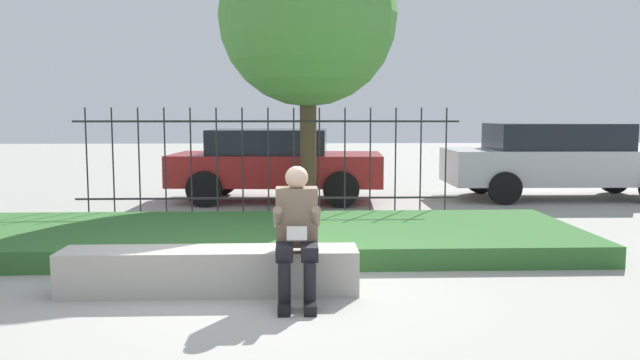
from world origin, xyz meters
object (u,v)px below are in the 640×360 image
Objects in this scene: stone_bench at (210,273)px; car_parked_right at (562,159)px; car_parked_center at (275,163)px; tree_behind_fence at (308,17)px; person_seated_reader at (297,229)px.

stone_bench is 0.60× the size of car_parked_right.
tree_behind_fence is at bearing -60.79° from car_parked_center.
person_seated_reader is 0.29× the size of car_parked_center.
person_seated_reader is at bearing -127.67° from car_parked_right.
stone_bench is at bearing -89.66° from car_parked_center.
tree_behind_fence is (0.62, -1.32, 2.57)m from car_parked_center.
stone_bench is 5.96m from tree_behind_fence.
stone_bench is 0.58× the size of tree_behind_fence.
tree_behind_fence is (1.03, 4.97, 3.13)m from stone_bench.
tree_behind_fence is at bearing -163.40° from car_parked_right.
car_parked_right is (6.14, 6.41, 0.60)m from stone_bench.
person_seated_reader is 5.88m from tree_behind_fence.
car_parked_center is at bearing 115.12° from tree_behind_fence.
stone_bench is 0.99m from person_seated_reader.
tree_behind_fence reaches higher than person_seated_reader.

